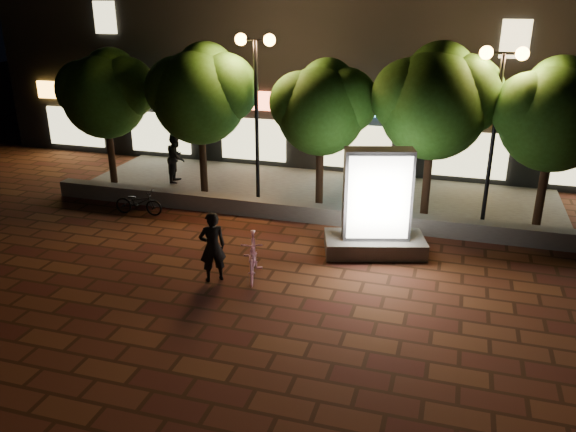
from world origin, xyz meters
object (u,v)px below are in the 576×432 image
at_px(rider, 212,247).
at_px(street_lamp_left, 256,76).
at_px(scooter_parked, 138,202).
at_px(tree_mid, 323,105).
at_px(tree_right, 436,98).
at_px(tree_far_right, 557,111).
at_px(tree_far_left, 107,91).
at_px(street_lamp_right, 499,91).
at_px(scooter_pink, 253,256).
at_px(ad_kiosk, 376,212).
at_px(tree_left, 202,91).
at_px(pedestrian, 176,158).

bearing_deg(rider, street_lamp_left, -117.17).
bearing_deg(scooter_parked, tree_mid, -69.40).
bearing_deg(tree_right, tree_far_right, -0.00).
distance_m(tree_far_left, tree_right, 10.81).
xyz_separation_m(street_lamp_right, scooter_pink, (-5.33, -5.08, -3.37)).
relative_size(tree_right, ad_kiosk, 1.79).
bearing_deg(scooter_parked, rider, -135.26).
bearing_deg(tree_left, street_lamp_right, -1.68).
xyz_separation_m(tree_mid, tree_far_right, (6.50, 0.00, 0.15)).
relative_size(rider, pedestrian, 0.98).
bearing_deg(tree_right, tree_left, -180.00).
bearing_deg(street_lamp_left, tree_mid, 7.31).
bearing_deg(rider, tree_far_right, -178.83).
bearing_deg(street_lamp_left, street_lamp_right, 0.00).
distance_m(tree_left, scooter_parked, 4.09).
bearing_deg(tree_left, rider, -64.33).
height_order(tree_far_right, scooter_pink, tree_far_right).
relative_size(street_lamp_left, street_lamp_right, 1.04).
relative_size(street_lamp_right, rider, 2.90).
bearing_deg(rider, ad_kiosk, -177.78).
distance_m(tree_mid, scooter_pink, 6.00).
relative_size(tree_right, scooter_pink, 2.90).
bearing_deg(tree_right, rider, -127.80).
xyz_separation_m(tree_right, rider, (-4.51, -5.81, -2.71)).
relative_size(scooter_pink, scooter_parked, 1.15).
height_order(tree_far_left, rider, tree_far_left).
height_order(ad_kiosk, rider, ad_kiosk).
distance_m(street_lamp_left, pedestrian, 4.67).
xyz_separation_m(tree_far_left, street_lamp_left, (5.45, -0.26, 0.74)).
distance_m(tree_right, scooter_pink, 7.17).
bearing_deg(tree_far_left, rider, -42.71).
bearing_deg(street_lamp_left, pedestrian, 164.20).
bearing_deg(street_lamp_left, ad_kiosk, -34.18).
distance_m(rider, scooter_parked, 5.20).
xyz_separation_m(tree_far_right, street_lamp_left, (-8.55, -0.26, 0.66)).
height_order(tree_far_left, street_lamp_right, street_lamp_right).
height_order(street_lamp_right, scooter_parked, street_lamp_right).
bearing_deg(scooter_pink, tree_far_right, 20.44).
xyz_separation_m(tree_right, scooter_parked, (-8.46, -2.46, -3.17)).
xyz_separation_m(tree_right, tree_far_right, (3.20, -0.00, -0.20)).
xyz_separation_m(ad_kiosk, scooter_parked, (-7.35, 0.69, -0.73)).
relative_size(tree_far_left, rider, 2.70).
xyz_separation_m(street_lamp_right, pedestrian, (-10.38, 0.96, -2.94)).
bearing_deg(tree_left, ad_kiosk, -26.95).
relative_size(tree_far_right, street_lamp_left, 0.92).
height_order(tree_left, rider, tree_left).
relative_size(tree_far_right, scooter_pink, 2.73).
height_order(tree_left, tree_mid, tree_left).
height_order(tree_mid, rider, tree_mid).
bearing_deg(tree_right, street_lamp_right, -9.10).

